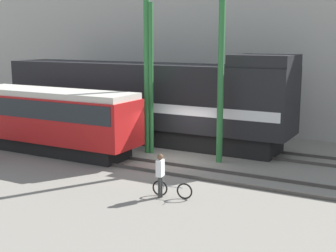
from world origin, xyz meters
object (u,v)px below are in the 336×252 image
object	(u,v)px
person	(160,171)
utility_pole_right	(221,71)
bicycle	(172,189)
streetcar	(52,117)
utility_pole_center	(151,80)
freight_locomotive	(143,100)
utility_pole_left	(147,64)

from	to	relation	value
person	utility_pole_right	world-z (taller)	utility_pole_right
bicycle	streetcar	bearing A→B (deg)	159.97
utility_pole_center	utility_pole_right	xyz separation A→B (m)	(3.78, 0.00, 0.55)
freight_locomotive	streetcar	xyz separation A→B (m)	(-2.56, -4.77, -0.49)
person	utility_pole_right	bearing A→B (deg)	90.76
freight_locomotive	utility_pole_center	world-z (taller)	utility_pole_center
streetcar	utility_pole_center	xyz separation A→B (m)	(4.52, 2.39, 1.93)
freight_locomotive	person	xyz separation A→B (m)	(5.82, -8.17, -1.35)
utility_pole_left	utility_pole_right	world-z (taller)	utility_pole_left
utility_pole_right	freight_locomotive	bearing A→B (deg)	157.45
utility_pole_left	utility_pole_right	size ratio (longest dim) A/B	1.05
streetcar	utility_pole_center	distance (m)	5.47
utility_pole_center	person	bearing A→B (deg)	-56.31
bicycle	utility_pole_left	xyz separation A→B (m)	(-4.49, 5.59, 4.27)
utility_pole_left	utility_pole_center	bearing A→B (deg)	0.00
utility_pole_left	bicycle	bearing A→B (deg)	-51.18
utility_pole_left	freight_locomotive	bearing A→B (deg)	125.83
bicycle	utility_pole_center	size ratio (longest dim) A/B	0.21
freight_locomotive	bicycle	xyz separation A→B (m)	(6.22, -7.97, -2.05)
utility_pole_center	utility_pole_right	world-z (taller)	utility_pole_right
utility_pole_left	utility_pole_center	xyz separation A→B (m)	(0.24, 0.00, -0.78)
utility_pole_left	utility_pole_right	bearing A→B (deg)	0.00
utility_pole_left	person	bearing A→B (deg)	-54.69
streetcar	person	bearing A→B (deg)	-22.09
person	utility_pole_right	size ratio (longest dim) A/B	0.19
utility_pole_left	utility_pole_center	size ratio (longest dim) A/B	1.21
person	freight_locomotive	bearing A→B (deg)	125.46
utility_pole_right	utility_pole_left	bearing A→B (deg)	180.00
freight_locomotive	utility_pole_right	distance (m)	6.53
freight_locomotive	utility_pole_left	world-z (taller)	utility_pole_left
freight_locomotive	utility_pole_center	size ratio (longest dim) A/B	2.29
streetcar	bicycle	size ratio (longest dim) A/B	6.07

